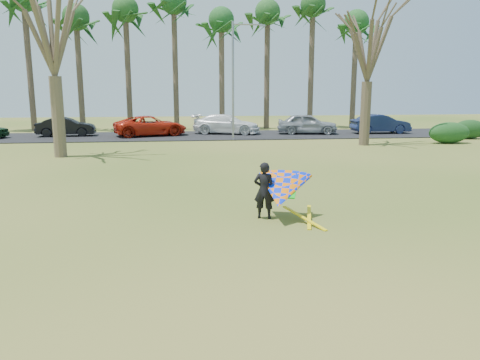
{
  "coord_description": "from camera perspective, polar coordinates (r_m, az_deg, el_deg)",
  "views": [
    {
      "loc": [
        -1.57,
        -10.64,
        3.63
      ],
      "look_at": [
        0.0,
        2.0,
        1.1
      ],
      "focal_mm": 35.0,
      "sensor_mm": 36.0,
      "label": 1
    }
  ],
  "objects": [
    {
      "name": "car_4",
      "position": [
        37.09,
        8.19,
        6.81
      ],
      "size": [
        4.88,
        2.63,
        1.58
      ],
      "primitive_type": "imported",
      "rotation": [
        0.0,
        0.0,
        1.4
      ],
      "color": "gray",
      "rests_on": "parking_strip"
    },
    {
      "name": "palm_6",
      "position": [
        42.16,
        -2.29,
        18.76
      ],
      "size": [
        4.84,
        4.84,
        10.84
      ],
      "color": "brown",
      "rests_on": "ground"
    },
    {
      "name": "kite_flyer",
      "position": [
        12.91,
        4.93,
        -1.27
      ],
      "size": [
        2.13,
        2.39,
        2.02
      ],
      "color": "black",
      "rests_on": "ground"
    },
    {
      "name": "streetlight",
      "position": [
        32.86,
        -0.58,
        12.68
      ],
      "size": [
        2.28,
        0.18,
        8.0
      ],
      "color": "gray",
      "rests_on": "ground"
    },
    {
      "name": "palm_2",
      "position": [
        44.0,
        -24.87,
        19.25
      ],
      "size": [
        4.84,
        4.84,
        12.24
      ],
      "color": "#46362A",
      "rests_on": "ground"
    },
    {
      "name": "palm_8",
      "position": [
        43.76,
        8.89,
        20.16
      ],
      "size": [
        4.84,
        4.84,
        12.24
      ],
      "color": "#4B3D2D",
      "rests_on": "ground"
    },
    {
      "name": "car_3",
      "position": [
        36.76,
        -1.66,
        6.83
      ],
      "size": [
        5.62,
        3.66,
        1.51
      ],
      "primitive_type": "imported",
      "rotation": [
        0.0,
        0.0,
        1.25
      ],
      "color": "white",
      "rests_on": "parking_strip"
    },
    {
      "name": "car_5",
      "position": [
        38.79,
        16.76,
        6.57
      ],
      "size": [
        4.53,
        1.64,
        1.49
      ],
      "primitive_type": "imported",
      "rotation": [
        0.0,
        0.0,
        1.56
      ],
      "color": "#182349",
      "rests_on": "parking_strip"
    },
    {
      "name": "palm_5",
      "position": [
        42.21,
        -8.09,
        20.52
      ],
      "size": [
        4.84,
        4.84,
        12.24
      ],
      "color": "#473A2A",
      "rests_on": "ground"
    },
    {
      "name": "parking_strip",
      "position": [
        35.85,
        -4.56,
        5.43
      ],
      "size": [
        46.0,
        7.0,
        0.06
      ],
      "primitive_type": "cube",
      "color": "black",
      "rests_on": "ground"
    },
    {
      "name": "palm_3",
      "position": [
        42.84,
        -19.36,
        18.04
      ],
      "size": [
        4.84,
        4.84,
        10.84
      ],
      "color": "#4C3D2D",
      "rests_on": "ground"
    },
    {
      "name": "palm_4",
      "position": [
        42.33,
        -13.81,
        19.36
      ],
      "size": [
        4.84,
        4.84,
        11.54
      ],
      "color": "#49382C",
      "rests_on": "ground"
    },
    {
      "name": "car_1",
      "position": [
        37.29,
        -20.45,
        6.1
      ],
      "size": [
        4.29,
        1.73,
        1.38
      ],
      "primitive_type": "imported",
      "rotation": [
        0.0,
        0.0,
        1.63
      ],
      "color": "black",
      "rests_on": "parking_strip"
    },
    {
      "name": "hedge_near",
      "position": [
        33.85,
        24.14,
        5.28
      ],
      "size": [
        2.79,
        1.26,
        1.39
      ],
      "primitive_type": "ellipsoid",
      "color": "#163E18",
      "rests_on": "ground"
    },
    {
      "name": "ground",
      "position": [
        11.35,
        1.26,
        -7.42
      ],
      "size": [
        100.0,
        100.0,
        0.0
      ],
      "primitive_type": "plane",
      "color": "#295312",
      "rests_on": "ground"
    },
    {
      "name": "bare_tree_left",
      "position": [
        26.64,
        -22.07,
        17.53
      ],
      "size": [
        6.6,
        6.6,
        9.7
      ],
      "color": "brown",
      "rests_on": "ground"
    },
    {
      "name": "car_2",
      "position": [
        35.86,
        -10.85,
        6.51
      ],
      "size": [
        5.85,
        3.95,
        1.49
      ],
      "primitive_type": "imported",
      "rotation": [
        0.0,
        0.0,
        1.87
      ],
      "color": "red",
      "rests_on": "parking_strip"
    },
    {
      "name": "bare_tree_right",
      "position": [
        31.03,
        15.48,
        16.27
      ],
      "size": [
        6.27,
        6.27,
        9.21
      ],
      "color": "#493A2C",
      "rests_on": "ground"
    },
    {
      "name": "palm_9",
      "position": [
        44.8,
        14.01,
        18.0
      ],
      "size": [
        4.84,
        4.84,
        10.84
      ],
      "color": "#47362A",
      "rests_on": "ground"
    },
    {
      "name": "hedge_far",
      "position": [
        37.46,
        26.19,
        5.57
      ],
      "size": [
        2.45,
        1.15,
        1.36
      ],
      "primitive_type": "ellipsoid",
      "color": "#133515",
      "rests_on": "ground"
    },
    {
      "name": "palm_7",
      "position": [
        42.78,
        3.38,
        19.56
      ],
      "size": [
        4.84,
        4.84,
        11.54
      ],
      "color": "#46362A",
      "rests_on": "ground"
    }
  ]
}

